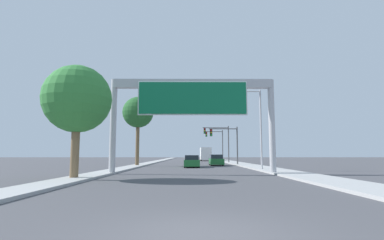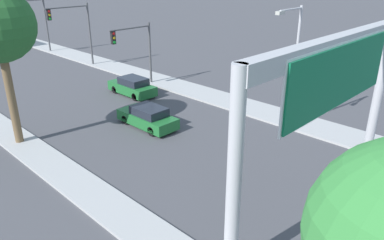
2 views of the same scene
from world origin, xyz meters
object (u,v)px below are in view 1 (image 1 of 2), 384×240
(truck_box_primary, at_px, (205,154))
(traffic_light_far_intersection, at_px, (217,141))
(traffic_light_near_intersection, at_px, (228,139))
(car_near_center, at_px, (216,160))
(palm_tree_background, at_px, (138,113))
(palm_tree_foreground, at_px, (77,100))
(street_lamp_right, at_px, (257,122))
(traffic_light_mid_block, at_px, (220,138))
(car_mid_center, at_px, (192,162))
(sign_gantry, at_px, (193,100))

(truck_box_primary, bearing_deg, traffic_light_far_intersection, -76.33)
(truck_box_primary, relative_size, traffic_light_near_intersection, 1.54)
(car_near_center, relative_size, traffic_light_near_intersection, 0.80)
(palm_tree_background, bearing_deg, car_near_center, 13.34)
(car_near_center, height_order, palm_tree_foreground, palm_tree_foreground)
(palm_tree_background, height_order, street_lamp_right, palm_tree_background)
(truck_box_primary, bearing_deg, palm_tree_foreground, -101.48)
(traffic_light_far_intersection, relative_size, palm_tree_background, 0.72)
(traffic_light_mid_block, bearing_deg, car_mid_center, -106.68)
(palm_tree_background, bearing_deg, traffic_light_mid_block, 48.02)
(car_mid_center, bearing_deg, traffic_light_mid_block, 73.32)
(car_near_center, xyz_separation_m, truck_box_primary, (-0.00, 30.06, 0.89))
(car_near_center, relative_size, traffic_light_mid_block, 0.68)
(truck_box_primary, relative_size, street_lamp_right, 1.08)
(car_mid_center, bearing_deg, car_near_center, 60.73)
(truck_box_primary, bearing_deg, car_mid_center, -95.51)
(traffic_light_mid_block, relative_size, street_lamp_right, 0.83)
(traffic_light_far_intersection, xyz_separation_m, palm_tree_background, (-12.88, -23.96, 2.71))
(palm_tree_foreground, bearing_deg, palm_tree_background, 89.54)
(street_lamp_right, bearing_deg, truck_box_primary, 93.94)
(traffic_light_mid_block, height_order, street_lamp_right, street_lamp_right)
(palm_tree_background, bearing_deg, traffic_light_far_intersection, 61.74)
(traffic_light_mid_block, xyz_separation_m, palm_tree_foreground, (-12.73, -35.24, 0.56))
(car_mid_center, relative_size, traffic_light_mid_block, 0.68)
(traffic_light_far_intersection, height_order, palm_tree_background, palm_tree_background)
(car_mid_center, distance_m, car_near_center, 7.16)
(sign_gantry, xyz_separation_m, street_lamp_right, (6.47, 5.55, -1.16))
(palm_tree_foreground, bearing_deg, street_lamp_right, 37.47)
(traffic_light_near_intersection, distance_m, street_lamp_right, 14.65)
(truck_box_primary, bearing_deg, traffic_light_mid_block, -84.53)
(sign_gantry, distance_m, palm_tree_background, 17.77)
(car_near_center, relative_size, truck_box_primary, 0.52)
(truck_box_primary, xyz_separation_m, palm_tree_foreground, (-10.94, -53.90, 3.45))
(traffic_light_near_intersection, height_order, palm_tree_background, palm_tree_background)
(traffic_light_near_intersection, bearing_deg, car_near_center, -142.55)
(car_mid_center, xyz_separation_m, car_near_center, (3.50, 6.24, 0.03))
(sign_gantry, xyz_separation_m, car_near_center, (3.50, 18.72, -5.24))
(traffic_light_mid_block, distance_m, traffic_light_far_intersection, 10.01)
(street_lamp_right, bearing_deg, car_near_center, 102.73)
(traffic_light_mid_block, bearing_deg, palm_tree_foreground, -109.86)
(sign_gantry, distance_m, traffic_light_near_intersection, 20.93)
(sign_gantry, xyz_separation_m, traffic_light_near_intersection, (5.33, 20.12, -2.15))
(car_mid_center, height_order, palm_tree_background, palm_tree_background)
(car_mid_center, height_order, traffic_light_far_intersection, traffic_light_far_intersection)
(truck_box_primary, relative_size, traffic_light_mid_block, 1.30)
(sign_gantry, bearing_deg, traffic_light_near_intersection, 75.16)
(sign_gantry, xyz_separation_m, truck_box_primary, (3.50, 48.78, -4.35))
(traffic_light_far_intersection, xyz_separation_m, street_lamp_right, (0.87, -34.57, 0.35))
(car_near_center, bearing_deg, truck_box_primary, 90.00)
(palm_tree_background, bearing_deg, street_lamp_right, -37.68)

